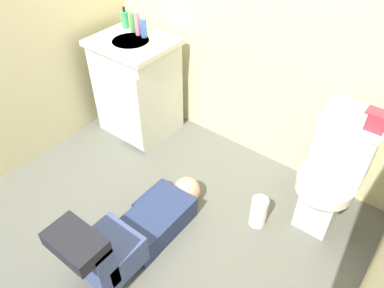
{
  "coord_description": "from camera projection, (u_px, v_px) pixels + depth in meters",
  "views": [
    {
      "loc": [
        1.12,
        -1.1,
        2.02
      ],
      "look_at": [
        -0.0,
        0.35,
        0.45
      ],
      "focal_mm": 34.51,
      "sensor_mm": 36.0,
      "label": 1
    }
  ],
  "objects": [
    {
      "name": "bottle_green",
      "position": [
        133.0,
        22.0,
        2.82
      ],
      "size": [
        0.05,
        0.05,
        0.15
      ],
      "primitive_type": "cylinder",
      "color": "#4DA44F",
      "rests_on": "vanity_cabinet"
    },
    {
      "name": "paper_towel_roll",
      "position": [
        259.0,
        212.0,
        2.41
      ],
      "size": [
        0.11,
        0.11,
        0.23
      ],
      "primitive_type": "cylinder",
      "color": "white",
      "rests_on": "ground_plane"
    },
    {
      "name": "ground_plane",
      "position": [
        161.0,
        223.0,
        2.51
      ],
      "size": [
        2.95,
        3.02,
        0.04
      ],
      "primitive_type": "cube",
      "color": "#5E5F55"
    },
    {
      "name": "faucet",
      "position": [
        145.0,
        27.0,
        2.81
      ],
      "size": [
        0.02,
        0.02,
        0.1
      ],
      "primitive_type": "cylinder",
      "color": "silver",
      "rests_on": "vanity_cabinet"
    },
    {
      "name": "tissue_box",
      "position": [
        348.0,
        111.0,
        2.09
      ],
      "size": [
        0.22,
        0.11,
        0.1
      ],
      "primitive_type": "cube",
      "color": "silver",
      "rests_on": "toilet"
    },
    {
      "name": "toiletry_bag",
      "position": [
        376.0,
        120.0,
        2.02
      ],
      "size": [
        0.12,
        0.09,
        0.11
      ],
      "primitive_type": "cube",
      "color": "#B22D3F",
      "rests_on": "toilet"
    },
    {
      "name": "vanity_cabinet",
      "position": [
        137.0,
        86.0,
        3.01
      ],
      "size": [
        0.6,
        0.53,
        0.82
      ],
      "color": "silver",
      "rests_on": "ground_plane"
    },
    {
      "name": "toilet",
      "position": [
        331.0,
        177.0,
        2.3
      ],
      "size": [
        0.36,
        0.46,
        0.75
      ],
      "color": "silver",
      "rests_on": "ground_plane"
    },
    {
      "name": "bottle_pink",
      "position": [
        137.0,
        23.0,
        2.76
      ],
      "size": [
        0.04,
        0.04,
        0.18
      ],
      "primitive_type": "cylinder",
      "color": "pink",
      "rests_on": "vanity_cabinet"
    },
    {
      "name": "bottle_blue",
      "position": [
        144.0,
        28.0,
        2.74
      ],
      "size": [
        0.05,
        0.05,
        0.14
      ],
      "primitive_type": "cylinder",
      "color": "#4069BC",
      "rests_on": "vanity_cabinet"
    },
    {
      "name": "person_plumber",
      "position": [
        133.0,
        231.0,
        2.23
      ],
      "size": [
        0.39,
        1.06,
        0.52
      ],
      "color": "navy",
      "rests_on": "ground_plane"
    },
    {
      "name": "soap_dispenser",
      "position": [
        125.0,
        20.0,
        2.87
      ],
      "size": [
        0.06,
        0.06,
        0.17
      ],
      "color": "#38A465",
      "rests_on": "vanity_cabinet"
    }
  ]
}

